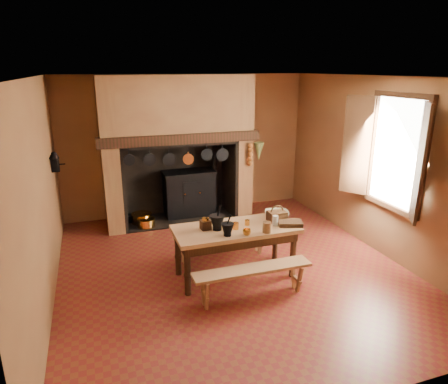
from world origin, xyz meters
The scene contains 28 objects.
floor centered at (0.00, 0.00, 0.00)m, with size 5.50×5.50×0.00m, color #642C17.
ceiling centered at (0.00, 0.00, 2.80)m, with size 5.50×5.50×0.00m, color silver.
back_wall centered at (0.00, 2.75, 1.40)m, with size 5.00×0.02×2.80m, color olive.
wall_left centered at (-2.50, 0.00, 1.40)m, with size 0.02×5.50×2.80m, color olive.
wall_right centered at (2.50, 0.00, 1.40)m, with size 0.02×5.50×2.80m, color olive.
wall_front centered at (0.00, -2.75, 1.40)m, with size 5.00×0.02×2.80m, color olive.
chimney_breast centered at (-0.30, 2.31, 1.81)m, with size 2.95×0.96×2.80m.
iron_range centered at (-0.04, 2.45, 0.48)m, with size 1.12×0.55×1.60m.
hearth_pans centered at (-1.05, 2.22, 0.09)m, with size 0.51×0.62×0.20m.
hanging_pans centered at (-0.34, 1.81, 1.36)m, with size 1.92×0.29×0.27m.
onion_string centered at (1.00, 1.79, 1.33)m, with size 0.12×0.10×0.46m, color #A25E1D, non-canonical shape.
herb_bunch centered at (1.18, 1.79, 1.38)m, with size 0.20×0.20×0.35m, color #505829.
window centered at (2.35, -0.40, 1.70)m, with size 0.39×1.75×1.76m.
wall_coffee_mill centered at (-2.42, 1.55, 1.52)m, with size 0.23×0.16×0.31m.
work_table centered at (-0.03, -0.21, 0.64)m, with size 1.75×0.78×0.76m.
bench_front centered at (-0.03, -0.86, 0.33)m, with size 1.59×0.28×0.45m.
bench_back centered at (-0.03, 0.38, 0.32)m, with size 1.53×0.27×0.43m.
mortar_large centered at (-0.30, -0.22, 0.88)m, with size 0.21×0.21×0.36m.
mortar_small centered at (-0.23, -0.46, 0.86)m, with size 0.18×0.18×0.30m.
coffee_grinder centered at (-0.45, -0.15, 0.84)m, with size 0.18×0.14×0.21m.
brass_mug_a centered at (-0.05, -0.28, 0.81)m, with size 0.09×0.09×0.10m, color orange.
brass_mug_b centered at (0.16, -0.19, 0.80)m, with size 0.07×0.07×0.08m, color orange.
mixing_bowl centered at (0.70, -0.04, 0.80)m, with size 0.36×0.36×0.09m, color beige.
stoneware_crock centered at (0.32, -0.52, 0.83)m, with size 0.12×0.12×0.15m, color #54371F.
glass_jar centered at (0.54, -0.33, 0.83)m, with size 0.08×0.08×0.15m, color beige.
wicker_basket centered at (0.64, -0.17, 0.84)m, with size 0.26×0.19×0.25m.
wooden_tray centered at (0.75, -0.38, 0.79)m, with size 0.34×0.24×0.06m, color #361E11.
brass_cup centered at (0.02, -0.52, 0.80)m, with size 0.11×0.11×0.09m, color orange.
Camera 1 is at (-1.85, -5.12, 2.91)m, focal length 32.00 mm.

